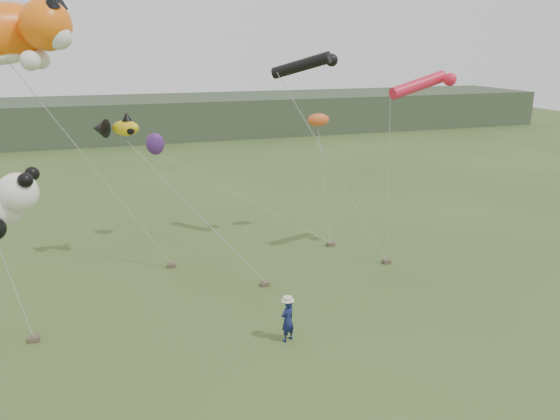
{
  "coord_description": "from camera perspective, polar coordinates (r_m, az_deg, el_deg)",
  "views": [
    {
      "loc": [
        -5.72,
        -15.83,
        9.42
      ],
      "look_at": [
        0.44,
        3.0,
        3.44
      ],
      "focal_mm": 35.0,
      "sensor_mm": 36.0,
      "label": 1
    }
  ],
  "objects": [
    {
      "name": "cat_kite",
      "position": [
        26.21,
        -27.05,
        16.13
      ],
      "size": [
        7.36,
        4.28,
        3.31
      ],
      "color": "orange",
      "rests_on": "ground"
    },
    {
      "name": "festival_attendant",
      "position": [
        18.33,
        0.79,
        -11.43
      ],
      "size": [
        0.65,
        0.57,
        1.49
      ],
      "primitive_type": "imported",
      "rotation": [
        0.0,
        0.0,
        3.62
      ],
      "color": "#131C4A",
      "rests_on": "ground"
    },
    {
      "name": "sandbag_anchors",
      "position": [
        23.36,
        -3.12,
        -6.77
      ],
      "size": [
        14.78,
        5.51,
        0.17
      ],
      "color": "brown",
      "rests_on": "ground"
    },
    {
      "name": "fish_kite",
      "position": [
        24.26,
        -16.77,
        8.25
      ],
      "size": [
        2.19,
        1.44,
        1.05
      ],
      "color": "gold",
      "rests_on": "ground"
    },
    {
      "name": "misc_kites",
      "position": [
        26.72,
        -4.83,
        8.1
      ],
      "size": [
        8.81,
        1.92,
        1.83
      ],
      "color": "#D85825",
      "rests_on": "ground"
    },
    {
      "name": "tube_kites",
      "position": [
        25.0,
        8.38,
        13.95
      ],
      "size": [
        6.89,
        5.15,
        1.95
      ],
      "color": "black",
      "rests_on": "ground"
    },
    {
      "name": "ground",
      "position": [
        19.29,
        1.56,
        -12.43
      ],
      "size": [
        120.0,
        120.0,
        0.0
      ],
      "primitive_type": "plane",
      "color": "#385123",
      "rests_on": "ground"
    },
    {
      "name": "headland",
      "position": [
        61.04,
        -15.75,
        9.14
      ],
      "size": [
        90.0,
        13.0,
        4.0
      ],
      "color": "#2D3D28",
      "rests_on": "ground"
    }
  ]
}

